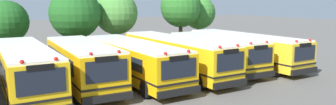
{
  "coord_description": "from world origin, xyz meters",
  "views": [
    {
      "loc": [
        -8.21,
        -18.74,
        4.99
      ],
      "look_at": [
        2.57,
        0.0,
        1.6
      ],
      "focal_mm": 34.3,
      "sensor_mm": 36.0,
      "label": 1
    }
  ],
  "objects_px": {
    "school_bus_2": "(82,63)",
    "tree_2": "(74,13)",
    "school_bus_1": "(25,68)",
    "school_bus_6": "(244,48)",
    "tree_3": "(116,12)",
    "tree_4": "(181,6)",
    "school_bus_5": "(215,52)",
    "school_bus_4": "(175,54)",
    "school_bus_3": "(132,59)",
    "tree_1": "(7,22)",
    "tree_5": "(199,12)"
  },
  "relations": [
    {
      "from": "school_bus_2",
      "to": "tree_5",
      "type": "distance_m",
      "value": 17.82
    },
    {
      "from": "school_bus_1",
      "to": "tree_2",
      "type": "relative_size",
      "value": 1.75
    },
    {
      "from": "school_bus_3",
      "to": "school_bus_2",
      "type": "bearing_deg",
      "value": -0.82
    },
    {
      "from": "school_bus_4",
      "to": "tree_1",
      "type": "relative_size",
      "value": 2.23
    },
    {
      "from": "school_bus_4",
      "to": "school_bus_5",
      "type": "relative_size",
      "value": 1.23
    },
    {
      "from": "school_bus_6",
      "to": "school_bus_3",
      "type": "bearing_deg",
      "value": 0.41
    },
    {
      "from": "school_bus_3",
      "to": "tree_3",
      "type": "distance_m",
      "value": 9.6
    },
    {
      "from": "school_bus_2",
      "to": "tree_2",
      "type": "height_order",
      "value": "tree_2"
    },
    {
      "from": "school_bus_3",
      "to": "tree_2",
      "type": "distance_m",
      "value": 8.89
    },
    {
      "from": "school_bus_3",
      "to": "school_bus_5",
      "type": "xyz_separation_m",
      "value": [
        6.58,
        -0.16,
        0.0
      ]
    },
    {
      "from": "tree_4",
      "to": "school_bus_2",
      "type": "bearing_deg",
      "value": -145.76
    },
    {
      "from": "school_bus_1",
      "to": "tree_5",
      "type": "distance_m",
      "value": 20.47
    },
    {
      "from": "school_bus_1",
      "to": "school_bus_4",
      "type": "xyz_separation_m",
      "value": [
        9.66,
        0.11,
        -0.03
      ]
    },
    {
      "from": "school_bus_2",
      "to": "school_bus_3",
      "type": "relative_size",
      "value": 0.84
    },
    {
      "from": "school_bus_2",
      "to": "school_bus_3",
      "type": "distance_m",
      "value": 3.24
    },
    {
      "from": "school_bus_6",
      "to": "school_bus_5",
      "type": "bearing_deg",
      "value": 6.07
    },
    {
      "from": "tree_3",
      "to": "school_bus_5",
      "type": "bearing_deg",
      "value": -64.77
    },
    {
      "from": "school_bus_1",
      "to": "school_bus_5",
      "type": "distance_m",
      "value": 12.93
    },
    {
      "from": "school_bus_6",
      "to": "school_bus_1",
      "type": "bearing_deg",
      "value": -0.27
    },
    {
      "from": "school_bus_4",
      "to": "school_bus_3",
      "type": "bearing_deg",
      "value": 0.92
    },
    {
      "from": "school_bus_4",
      "to": "tree_5",
      "type": "bearing_deg",
      "value": -134.41
    },
    {
      "from": "school_bus_4",
      "to": "school_bus_1",
      "type": "bearing_deg",
      "value": -0.98
    },
    {
      "from": "school_bus_4",
      "to": "school_bus_6",
      "type": "xyz_separation_m",
      "value": [
        6.47,
        0.09,
        -0.04
      ]
    },
    {
      "from": "school_bus_6",
      "to": "tree_3",
      "type": "relative_size",
      "value": 1.9
    },
    {
      "from": "school_bus_4",
      "to": "tree_2",
      "type": "height_order",
      "value": "tree_2"
    },
    {
      "from": "tree_1",
      "to": "tree_2",
      "type": "height_order",
      "value": "tree_2"
    },
    {
      "from": "school_bus_1",
      "to": "school_bus_4",
      "type": "height_order",
      "value": "school_bus_1"
    },
    {
      "from": "school_bus_1",
      "to": "school_bus_4",
      "type": "relative_size",
      "value": 0.94
    },
    {
      "from": "school_bus_3",
      "to": "tree_1",
      "type": "relative_size",
      "value": 2.16
    },
    {
      "from": "tree_4",
      "to": "tree_2",
      "type": "bearing_deg",
      "value": 179.47
    },
    {
      "from": "school_bus_2",
      "to": "tree_1",
      "type": "xyz_separation_m",
      "value": [
        -3.27,
        9.41,
        2.05
      ]
    },
    {
      "from": "school_bus_1",
      "to": "school_bus_2",
      "type": "xyz_separation_m",
      "value": [
        3.11,
        -0.08,
        -0.01
      ]
    },
    {
      "from": "school_bus_4",
      "to": "school_bus_6",
      "type": "distance_m",
      "value": 6.47
    },
    {
      "from": "tree_1",
      "to": "tree_3",
      "type": "distance_m",
      "value": 8.85
    },
    {
      "from": "school_bus_5",
      "to": "tree_3",
      "type": "bearing_deg",
      "value": -63.85
    },
    {
      "from": "school_bus_1",
      "to": "school_bus_3",
      "type": "height_order",
      "value": "school_bus_1"
    },
    {
      "from": "tree_3",
      "to": "tree_4",
      "type": "relative_size",
      "value": 0.91
    },
    {
      "from": "school_bus_5",
      "to": "tree_2",
      "type": "relative_size",
      "value": 1.51
    },
    {
      "from": "tree_3",
      "to": "school_bus_2",
      "type": "bearing_deg",
      "value": -121.77
    },
    {
      "from": "tree_4",
      "to": "school_bus_4",
      "type": "bearing_deg",
      "value": -124.72
    },
    {
      "from": "school_bus_5",
      "to": "tree_4",
      "type": "xyz_separation_m",
      "value": [
        2.31,
        8.37,
        3.26
      ]
    },
    {
      "from": "school_bus_2",
      "to": "tree_1",
      "type": "distance_m",
      "value": 10.17
    },
    {
      "from": "tree_3",
      "to": "tree_4",
      "type": "bearing_deg",
      "value": -6.06
    },
    {
      "from": "school_bus_1",
      "to": "tree_5",
      "type": "height_order",
      "value": "tree_5"
    },
    {
      "from": "school_bus_5",
      "to": "school_bus_2",
      "type": "bearing_deg",
      "value": 0.28
    },
    {
      "from": "school_bus_4",
      "to": "tree_1",
      "type": "bearing_deg",
      "value": -44.85
    },
    {
      "from": "tree_1",
      "to": "tree_3",
      "type": "bearing_deg",
      "value": -2.95
    },
    {
      "from": "school_bus_1",
      "to": "school_bus_6",
      "type": "height_order",
      "value": "school_bus_1"
    },
    {
      "from": "tree_2",
      "to": "school_bus_3",
      "type": "bearing_deg",
      "value": -79.41
    },
    {
      "from": "school_bus_1",
      "to": "tree_2",
      "type": "distance_m",
      "value": 9.93
    }
  ]
}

